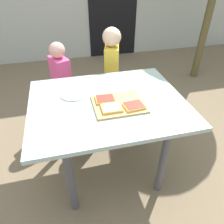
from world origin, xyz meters
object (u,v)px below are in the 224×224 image
object	(u,v)px
plate_white_left	(74,94)
child_left	(62,81)
dining_table	(108,111)
pizza_slice_near_left	(111,108)
child_right	(112,71)
cutting_board	(119,104)
pizza_slice_near_right	(134,106)
pizza_slice_far_left	(105,99)

from	to	relation	value
plate_white_left	child_left	world-z (taller)	child_left
dining_table	pizza_slice_near_left	bearing A→B (deg)	-92.12
plate_white_left	child_right	xyz separation A→B (m)	(0.45, 0.56, -0.11)
cutting_board	pizza_slice_near_right	size ratio (longest dim) A/B	2.42
cutting_board	plate_white_left	distance (m)	0.38
dining_table	cutting_board	distance (m)	0.14
child_left	plate_white_left	bearing A→B (deg)	-82.25
cutting_board	pizza_slice_far_left	world-z (taller)	pizza_slice_far_left
dining_table	cutting_board	size ratio (longest dim) A/B	3.11
child_right	pizza_slice_near_right	bearing A→B (deg)	-93.22
plate_white_left	pizza_slice_near_right	bearing A→B (deg)	-36.42
pizza_slice_far_left	child_right	distance (m)	0.77
pizza_slice_far_left	dining_table	bearing A→B (deg)	20.86
cutting_board	plate_white_left	bearing A→B (deg)	144.13
pizza_slice_near_right	cutting_board	bearing A→B (deg)	141.80
pizza_slice_near_left	child_right	world-z (taller)	child_right
cutting_board	plate_white_left	world-z (taller)	cutting_board
dining_table	child_right	bearing A→B (deg)	73.64
dining_table	pizza_slice_near_right	xyz separation A→B (m)	(0.16, -0.14, 0.12)
pizza_slice_near_left	child_left	size ratio (longest dim) A/B	0.15
dining_table	plate_white_left	size ratio (longest dim) A/B	5.51
cutting_board	pizza_slice_near_right	xyz separation A→B (m)	(0.09, -0.07, 0.02)
dining_table	pizza_slice_near_left	xyz separation A→B (m)	(-0.00, -0.13, 0.12)
dining_table	pizza_slice_far_left	world-z (taller)	pizza_slice_far_left
pizza_slice_far_left	child_right	world-z (taller)	child_right
pizza_slice_near_left	pizza_slice_far_left	world-z (taller)	same
child_left	pizza_slice_far_left	bearing A→B (deg)	-68.76
pizza_slice_near_left	plate_white_left	bearing A→B (deg)	129.36
child_right	cutting_board	bearing A→B (deg)	-100.12
pizza_slice_far_left	plate_white_left	bearing A→B (deg)	143.58
dining_table	child_left	xyz separation A→B (m)	(-0.32, 0.78, -0.09)
dining_table	child_right	distance (m)	0.75
pizza_slice_near_left	child_right	xyz separation A→B (m)	(0.22, 0.85, -0.12)
dining_table	pizza_slice_near_left	size ratio (longest dim) A/B	8.13
pizza_slice_near_left	pizza_slice_near_right	world-z (taller)	same
pizza_slice_far_left	child_right	bearing A→B (deg)	72.49
pizza_slice_near_left	child_right	bearing A→B (deg)	75.73
pizza_slice_far_left	child_right	xyz separation A→B (m)	(0.23, 0.72, -0.12)
pizza_slice_near_left	plate_white_left	distance (m)	0.37
dining_table	child_right	xyz separation A→B (m)	(0.21, 0.72, -0.00)
pizza_slice_near_left	pizza_slice_far_left	distance (m)	0.12
pizza_slice_near_right	plate_white_left	world-z (taller)	pizza_slice_near_right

